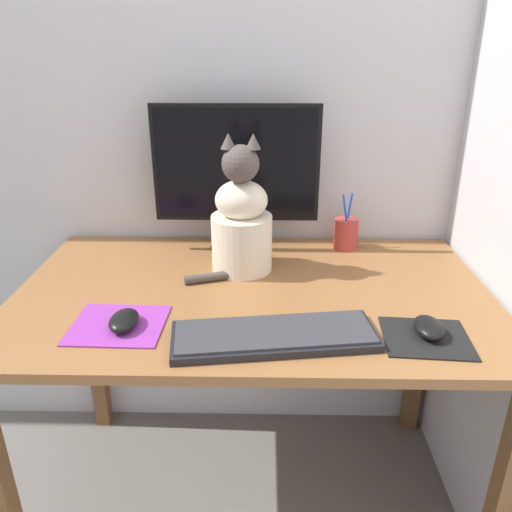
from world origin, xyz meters
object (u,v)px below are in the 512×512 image
monitor (236,172)px  keyboard (274,335)px  computer_mouse_left (124,320)px  computer_mouse_right (429,328)px  cat (241,222)px  pen_cup (346,233)px

monitor → keyboard: 0.59m
computer_mouse_left → computer_mouse_right: bearing=-1.5°
computer_mouse_left → cat: 0.44m
cat → pen_cup: 0.38m
computer_mouse_right → cat: (-0.43, 0.35, 0.12)m
keyboard → cat: cat is taller
computer_mouse_left → computer_mouse_right: same height
monitor → computer_mouse_right: size_ratio=5.07×
monitor → computer_mouse_left: size_ratio=4.87×
keyboard → monitor: bearing=94.3°
monitor → computer_mouse_left: (-0.23, -0.48, -0.23)m
keyboard → cat: bearing=95.9°
cat → pen_cup: (0.32, 0.17, -0.10)m
computer_mouse_left → computer_mouse_right: (0.69, -0.02, 0.00)m
computer_mouse_right → cat: cat is taller
cat → computer_mouse_left: bearing=-125.4°
keyboard → computer_mouse_right: size_ratio=4.77×
computer_mouse_left → computer_mouse_right: 0.69m
monitor → computer_mouse_right: (0.45, -0.50, -0.23)m
monitor → pen_cup: (0.34, 0.02, -0.20)m
monitor → cat: 0.18m
computer_mouse_right → pen_cup: 0.53m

